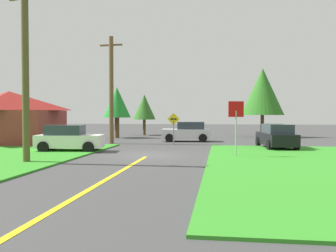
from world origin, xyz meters
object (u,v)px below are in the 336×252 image
object	(u,v)px
utility_pole_near	(25,71)
barn	(9,117)
parked_car_near_building	(69,138)
car_on_crossroad	(276,136)
direction_sign	(174,125)
oak_tree_left	(144,107)
car_approaching_junction	(187,132)
stop_sign	(236,117)
oak_tree_right	(263,92)
pine_tree_center	(117,103)
utility_pole_mid	(111,89)

from	to	relation	value
utility_pole_near	barn	distance (m)	13.82
parked_car_near_building	utility_pole_near	xyz separation A→B (m)	(0.15, -5.37, 3.47)
car_on_crossroad	direction_sign	bearing A→B (deg)	66.60
oak_tree_left	car_approaching_junction	bearing A→B (deg)	-57.63
stop_sign	oak_tree_right	world-z (taller)	oak_tree_right
parked_car_near_building	pine_tree_center	world-z (taller)	pine_tree_center
pine_tree_center	oak_tree_left	bearing A→B (deg)	70.55
car_approaching_junction	car_on_crossroad	bearing A→B (deg)	134.13
car_on_crossroad	direction_sign	distance (m)	7.39
car_on_crossroad	direction_sign	size ratio (longest dim) A/B	1.98
stop_sign	direction_sign	world-z (taller)	stop_sign
stop_sign	barn	distance (m)	18.96
oak_tree_right	utility_pole_near	bearing A→B (deg)	-121.12
stop_sign	car_on_crossroad	size ratio (longest dim) A/B	0.64
pine_tree_center	oak_tree_right	xyz separation A→B (m)	(13.77, 3.14, 1.11)
barn	car_approaching_junction	bearing A→B (deg)	13.72
parked_car_near_building	oak_tree_right	xyz separation A→B (m)	(13.17, 16.20, 3.64)
parked_car_near_building	car_approaching_junction	world-z (taller)	same
stop_sign	oak_tree_left	size ratio (longest dim) A/B	0.68
oak_tree_left	pine_tree_center	world-z (taller)	pine_tree_center
pine_tree_center	oak_tree_right	bearing A→B (deg)	12.86
stop_sign	utility_pole_mid	size ratio (longest dim) A/B	0.36
car_on_crossroad	car_approaching_junction	xyz separation A→B (m)	(-6.37, 5.61, -0.00)
direction_sign	stop_sign	bearing A→B (deg)	-60.52
utility_pole_near	barn	xyz separation A→B (m)	(-7.53, 11.37, -2.24)
stop_sign	oak_tree_left	bearing A→B (deg)	-79.07
utility_pole_near	car_approaching_junction	bearing A→B (deg)	66.96
car_approaching_junction	utility_pole_near	xyz separation A→B (m)	(-6.27, -14.74, 3.47)
parked_car_near_building	oak_tree_right	bearing A→B (deg)	44.80
direction_sign	oak_tree_left	xyz separation A→B (m)	(-4.63, 12.01, 1.52)
utility_pole_near	oak_tree_right	distance (m)	25.19
car_approaching_junction	oak_tree_right	world-z (taller)	oak_tree_right
car_on_crossroad	oak_tree_right	world-z (taller)	oak_tree_right
barn	oak_tree_right	bearing A→B (deg)	26.39
car_approaching_junction	utility_pole_near	distance (m)	16.39
oak_tree_right	stop_sign	bearing A→B (deg)	-100.22
oak_tree_left	car_on_crossroad	bearing A→B (deg)	-50.17
parked_car_near_building	oak_tree_left	distance (m)	17.96
utility_pole_mid	oak_tree_right	xyz separation A→B (m)	(12.32, 9.95, 0.26)
parked_car_near_building	car_approaching_junction	bearing A→B (deg)	49.52
car_on_crossroad	parked_car_near_building	bearing A→B (deg)	98.96
barn	pine_tree_center	bearing A→B (deg)	46.13
stop_sign	direction_sign	size ratio (longest dim) A/B	1.26
utility_pole_mid	pine_tree_center	world-z (taller)	utility_pole_mid
utility_pole_near	barn	size ratio (longest dim) A/B	0.99
utility_pole_near	oak_tree_right	size ratio (longest dim) A/B	1.24
oak_tree_left	utility_pole_mid	bearing A→B (deg)	-91.10
car_approaching_junction	barn	bearing A→B (deg)	9.24
oak_tree_left	direction_sign	bearing A→B (deg)	-68.93
utility_pole_mid	oak_tree_right	bearing A→B (deg)	38.92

